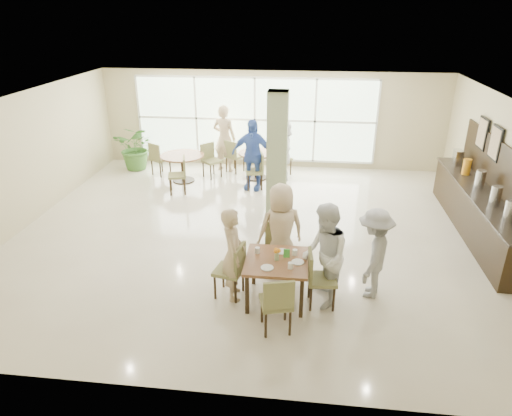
# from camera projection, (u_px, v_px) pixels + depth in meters

# --- Properties ---
(ground) EXTENTS (10.00, 10.00, 0.00)m
(ground) POSITION_uv_depth(u_px,v_px,m) (253.00, 232.00, 9.81)
(ground) COLOR beige
(ground) RESTS_ON ground
(room_shell) EXTENTS (10.00, 10.00, 10.00)m
(room_shell) POSITION_uv_depth(u_px,v_px,m) (253.00, 156.00, 9.12)
(room_shell) COLOR white
(room_shell) RESTS_ON ground
(window_bank) EXTENTS (7.00, 0.04, 7.00)m
(window_bank) POSITION_uv_depth(u_px,v_px,m) (255.00, 120.00, 13.35)
(window_bank) COLOR silver
(window_bank) RESTS_ON ground
(column) EXTENTS (0.45, 0.45, 2.80)m
(column) POSITION_uv_depth(u_px,v_px,m) (277.00, 154.00, 10.29)
(column) COLOR #707F58
(column) RESTS_ON ground
(main_table) EXTENTS (1.00, 1.00, 0.75)m
(main_table) POSITION_uv_depth(u_px,v_px,m) (277.00, 265.00, 7.29)
(main_table) COLOR brown
(main_table) RESTS_ON ground
(round_table_left) EXTENTS (1.19, 1.19, 0.75)m
(round_table_left) POSITION_uv_depth(u_px,v_px,m) (182.00, 160.00, 12.44)
(round_table_left) COLOR brown
(round_table_left) RESTS_ON ground
(round_table_right) EXTENTS (1.01, 1.01, 0.75)m
(round_table_right) POSITION_uv_depth(u_px,v_px,m) (256.00, 159.00, 12.67)
(round_table_right) COLOR brown
(round_table_right) RESTS_ON ground
(chairs_main_table) EXTENTS (2.03, 2.12, 0.95)m
(chairs_main_table) POSITION_uv_depth(u_px,v_px,m) (276.00, 274.00, 7.38)
(chairs_main_table) COLOR olive
(chairs_main_table) RESTS_ON ground
(chairs_table_left) EXTENTS (2.13, 1.89, 0.95)m
(chairs_table_left) POSITION_uv_depth(u_px,v_px,m) (183.00, 165.00, 12.47)
(chairs_table_left) COLOR olive
(chairs_table_left) RESTS_ON ground
(chairs_table_right) EXTENTS (2.00, 1.85, 0.95)m
(chairs_table_right) POSITION_uv_depth(u_px,v_px,m) (257.00, 162.00, 12.72)
(chairs_table_right) COLOR olive
(chairs_table_right) RESTS_ON ground
(tabletop_clutter) EXTENTS (0.81, 0.73, 0.21)m
(tabletop_clutter) POSITION_uv_depth(u_px,v_px,m) (280.00, 256.00, 7.24)
(tabletop_clutter) COLOR white
(tabletop_clutter) RESTS_ON main_table
(buffet_counter) EXTENTS (0.64, 4.70, 1.95)m
(buffet_counter) POSITION_uv_depth(u_px,v_px,m) (478.00, 209.00, 9.55)
(buffet_counter) COLOR black
(buffet_counter) RESTS_ON ground
(framed_art_a) EXTENTS (0.05, 0.55, 0.70)m
(framed_art_a) POSITION_uv_depth(u_px,v_px,m) (495.00, 143.00, 9.45)
(framed_art_a) COLOR black
(framed_art_a) RESTS_ON ground
(framed_art_b) EXTENTS (0.05, 0.55, 0.70)m
(framed_art_b) POSITION_uv_depth(u_px,v_px,m) (482.00, 133.00, 10.17)
(framed_art_b) COLOR black
(framed_art_b) RESTS_ON ground
(potted_plant) EXTENTS (1.28, 1.28, 1.32)m
(potted_plant) POSITION_uv_depth(u_px,v_px,m) (137.00, 147.00, 13.34)
(potted_plant) COLOR #3D6F2C
(potted_plant) RESTS_ON ground
(teen_left) EXTENTS (0.49, 0.65, 1.59)m
(teen_left) POSITION_uv_depth(u_px,v_px,m) (233.00, 254.00, 7.34)
(teen_left) COLOR tan
(teen_left) RESTS_ON ground
(teen_far) EXTENTS (0.94, 0.72, 1.71)m
(teen_far) POSITION_uv_depth(u_px,v_px,m) (281.00, 230.00, 7.99)
(teen_far) COLOR tan
(teen_far) RESTS_ON ground
(teen_right) EXTENTS (0.78, 0.93, 1.73)m
(teen_right) POSITION_uv_depth(u_px,v_px,m) (324.00, 256.00, 7.15)
(teen_right) COLOR white
(teen_right) RESTS_ON ground
(teen_standing) EXTENTS (0.84, 1.13, 1.55)m
(teen_standing) POSITION_uv_depth(u_px,v_px,m) (374.00, 254.00, 7.39)
(teen_standing) COLOR #969598
(teen_standing) RESTS_ON ground
(adult_a) EXTENTS (1.17, 0.77, 1.86)m
(adult_a) POSITION_uv_depth(u_px,v_px,m) (252.00, 155.00, 11.77)
(adult_a) COLOR #3C5DB4
(adult_a) RESTS_ON ground
(adult_b) EXTENTS (0.76, 1.57, 1.65)m
(adult_b) POSITION_uv_depth(u_px,v_px,m) (283.00, 150.00, 12.54)
(adult_b) COLOR white
(adult_b) RESTS_ON ground
(adult_standing) EXTENTS (0.80, 0.64, 1.93)m
(adult_standing) POSITION_uv_depth(u_px,v_px,m) (224.00, 138.00, 13.12)
(adult_standing) COLOR tan
(adult_standing) RESTS_ON ground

